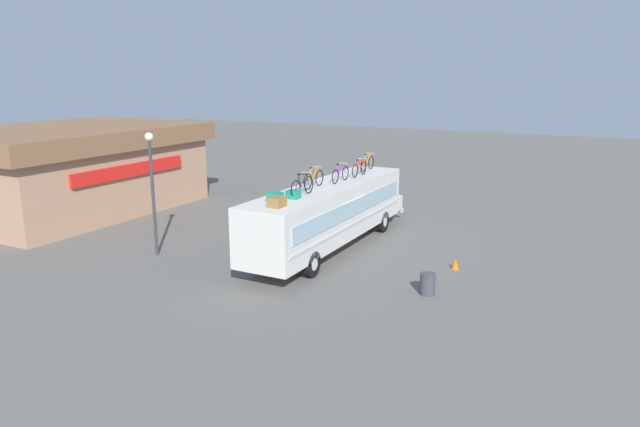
# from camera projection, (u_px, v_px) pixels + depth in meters

# --- Properties ---
(ground_plane) EXTENTS (120.00, 120.00, 0.00)m
(ground_plane) POSITION_uv_depth(u_px,v_px,m) (329.00, 249.00, 26.53)
(ground_plane) COLOR #605E59
(bus) EXTENTS (12.84, 2.54, 3.05)m
(bus) POSITION_uv_depth(u_px,v_px,m) (330.00, 211.00, 26.24)
(bus) COLOR silver
(bus) RESTS_ON ground
(luggage_bag_1) EXTENTS (0.63, 0.52, 0.39)m
(luggage_bag_1) POSITION_uv_depth(u_px,v_px,m) (277.00, 202.00, 21.46)
(luggage_bag_1) COLOR olive
(luggage_bag_1) RESTS_ON bus
(luggage_bag_2) EXTENTS (0.49, 0.54, 0.38)m
(luggage_bag_2) POSITION_uv_depth(u_px,v_px,m) (275.00, 197.00, 22.38)
(luggage_bag_2) COLOR #1E7F66
(luggage_bag_2) RESTS_ON bus
(luggage_bag_3) EXTENTS (0.44, 0.52, 0.33)m
(luggage_bag_3) POSITION_uv_depth(u_px,v_px,m) (293.00, 194.00, 22.96)
(luggage_bag_3) COLOR #1E7F66
(luggage_bag_3) RESTS_ON bus
(rooftop_bicycle_1) EXTENTS (1.84, 0.44, 0.98)m
(rooftop_bicycle_1) POSITION_uv_depth(u_px,v_px,m) (302.00, 186.00, 23.40)
(rooftop_bicycle_1) COLOR black
(rooftop_bicycle_1) RESTS_ON bus
(rooftop_bicycle_2) EXTENTS (1.81, 0.44, 0.96)m
(rooftop_bicycle_2) POSITION_uv_depth(u_px,v_px,m) (314.00, 179.00, 25.09)
(rooftop_bicycle_2) COLOR black
(rooftop_bicycle_2) RESTS_ON bus
(rooftop_bicycle_3) EXTENTS (1.75, 0.44, 0.89)m
(rooftop_bicycle_3) POSITION_uv_depth(u_px,v_px,m) (340.00, 174.00, 26.47)
(rooftop_bicycle_3) COLOR black
(rooftop_bicycle_3) RESTS_ON bus
(rooftop_bicycle_4) EXTENTS (1.66, 0.44, 0.86)m
(rooftop_bicycle_4) POSITION_uv_depth(u_px,v_px,m) (359.00, 169.00, 27.99)
(rooftop_bicycle_4) COLOR black
(rooftop_bicycle_4) RESTS_ON bus
(rooftop_bicycle_5) EXTENTS (1.66, 0.44, 0.91)m
(rooftop_bicycle_5) POSITION_uv_depth(u_px,v_px,m) (367.00, 163.00, 29.69)
(rooftop_bicycle_5) COLOR black
(rooftop_bicycle_5) RESTS_ON bus
(roadside_building) EXTENTS (14.24, 10.49, 4.94)m
(roadside_building) POSITION_uv_depth(u_px,v_px,m) (70.00, 168.00, 33.68)
(roadside_building) COLOR tan
(roadside_building) RESTS_ON ground
(trash_bin) EXTENTS (0.56, 0.56, 0.82)m
(trash_bin) POSITION_uv_depth(u_px,v_px,m) (428.00, 284.00, 20.97)
(trash_bin) COLOR #3F3F47
(trash_bin) RESTS_ON ground
(traffic_cone) EXTENTS (0.33, 0.33, 0.46)m
(traffic_cone) POSITION_uv_depth(u_px,v_px,m) (455.00, 264.00, 23.75)
(traffic_cone) COLOR orange
(traffic_cone) RESTS_ON ground
(street_lamp) EXTENTS (0.37, 0.37, 5.50)m
(street_lamp) POSITION_uv_depth(u_px,v_px,m) (152.00, 179.00, 24.90)
(street_lamp) COLOR #38383D
(street_lamp) RESTS_ON ground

